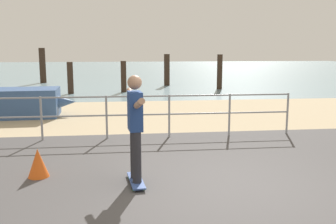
{
  "coord_description": "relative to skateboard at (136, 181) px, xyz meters",
  "views": [
    {
      "loc": [
        -1.57,
        -5.22,
        2.12
      ],
      "look_at": [
        -0.69,
        2.0,
        0.9
      ],
      "focal_mm": 40.07,
      "sensor_mm": 36.0,
      "label": 1
    }
  ],
  "objects": [
    {
      "name": "traffic_cone",
      "position": [
        -1.6,
        0.51,
        0.18
      ],
      "size": [
        0.36,
        0.36,
        0.5
      ],
      "primitive_type": "cone",
      "color": "#E55919",
      "rests_on": "ground"
    },
    {
      "name": "groyne_post_2",
      "position": [
        -0.13,
        13.04,
        0.71
      ],
      "size": [
        0.27,
        0.27,
        1.55
      ],
      "primitive_type": "cylinder",
      "color": "#332319",
      "rests_on": "ground"
    },
    {
      "name": "groyne_post_0",
      "position": [
        -5.19,
        18.88,
        1.04
      ],
      "size": [
        0.39,
        0.39,
        2.21
      ],
      "primitive_type": "cylinder",
      "color": "#332319",
      "rests_on": "ground"
    },
    {
      "name": "skateboard",
      "position": [
        0.0,
        0.0,
        0.0
      ],
      "size": [
        0.28,
        0.82,
        0.08
      ],
      "color": "#334C8C",
      "rests_on": "ground"
    },
    {
      "name": "ground_plane",
      "position": [
        1.39,
        -1.46,
        -0.07
      ],
      "size": [
        24.0,
        10.0,
        0.04
      ],
      "primitive_type": "cube",
      "color": "#474444",
      "rests_on": "ground"
    },
    {
      "name": "groyne_post_4",
      "position": [
        4.92,
        13.73,
        0.86
      ],
      "size": [
        0.28,
        0.28,
        1.86
      ],
      "primitive_type": "cylinder",
      "color": "#332319",
      "rests_on": "ground"
    },
    {
      "name": "beach_strip",
      "position": [
        1.39,
        6.54,
        -0.07
      ],
      "size": [
        24.0,
        6.0,
        0.04
      ],
      "primitive_type": "cube",
      "color": "tan",
      "rests_on": "ground"
    },
    {
      "name": "groyne_post_3",
      "position": [
        2.39,
        16.16,
        0.86
      ],
      "size": [
        0.33,
        0.33,
        1.85
      ],
      "primitive_type": "cylinder",
      "color": "#332319",
      "rests_on": "ground"
    },
    {
      "name": "skateboarder",
      "position": [
        0.0,
        -0.0,
        0.95
      ],
      "size": [
        0.23,
        1.45,
        1.65
      ],
      "color": "#26262B",
      "rests_on": "skateboard"
    },
    {
      "name": "sea_surface",
      "position": [
        1.39,
        34.54,
        -0.07
      ],
      "size": [
        72.0,
        50.0,
        0.04
      ],
      "primitive_type": "cube",
      "color": "#75939E",
      "rests_on": "ground"
    },
    {
      "name": "railing_fence",
      "position": [
        -1.32,
        3.14,
        0.63
      ],
      "size": [
        10.5,
        0.05,
        1.05
      ],
      "color": "gray",
      "rests_on": "ground"
    },
    {
      "name": "groyne_post_1",
      "position": [
        -2.66,
        12.62,
        0.7
      ],
      "size": [
        0.28,
        0.28,
        1.53
      ],
      "primitive_type": "cylinder",
      "color": "#332319",
      "rests_on": "ground"
    }
  ]
}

